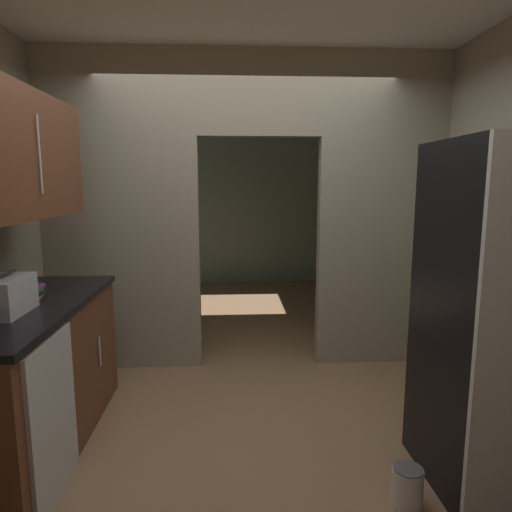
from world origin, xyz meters
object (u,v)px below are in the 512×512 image
Objects in this scene: boombox at (6,296)px; dishwasher at (54,420)px; paint_can at (407,487)px; refrigerator at (510,319)px; book_stack at (31,291)px.

dishwasher is at bearing -39.83° from boombox.
refrigerator is at bearing 16.71° from paint_can.
refrigerator reaches higher than paint_can.
book_stack reaches higher than paint_can.
book_stack is (-2.71, 0.63, 0.04)m from refrigerator.
boombox is 2.34m from paint_can.
refrigerator is at bearing -5.41° from boombox.
paint_can is at bearing -5.29° from dishwasher.
boombox reaches higher than book_stack.
refrigerator is 2.42m from dishwasher.
paint_can is (-0.58, -0.17, -0.82)m from refrigerator.
dishwasher is 0.89m from book_stack.
dishwasher is at bearing 174.71° from paint_can.
book_stack is 2.44m from paint_can.
paint_can is at bearing -11.46° from boombox.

